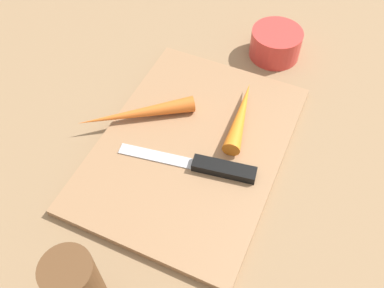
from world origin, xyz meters
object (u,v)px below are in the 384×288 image
at_px(knife, 215,167).
at_px(small_bowl, 276,44).
at_px(carrot_long, 137,113).
at_px(cutting_board, 192,146).
at_px(carrot_short, 241,115).

bearing_deg(knife, small_bowl, -99.14).
xyz_separation_m(knife, small_bowl, (0.28, 0.00, 0.01)).
bearing_deg(carrot_long, cutting_board, 136.83).
distance_m(knife, carrot_short, 0.10).
xyz_separation_m(carrot_long, small_bowl, (0.24, -0.14, 0.00)).
relative_size(cutting_board, carrot_long, 2.01).
relative_size(knife, carrot_short, 1.45).
bearing_deg(carrot_short, carrot_long, 104.58).
height_order(knife, carrot_short, carrot_short).
bearing_deg(carrot_long, small_bowl, -157.93).
bearing_deg(carrot_long, knife, 127.96).
distance_m(carrot_long, carrot_short, 0.16).
distance_m(carrot_long, small_bowl, 0.28).
height_order(knife, carrot_long, carrot_long).
xyz_separation_m(cutting_board, carrot_short, (0.07, -0.05, 0.02)).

